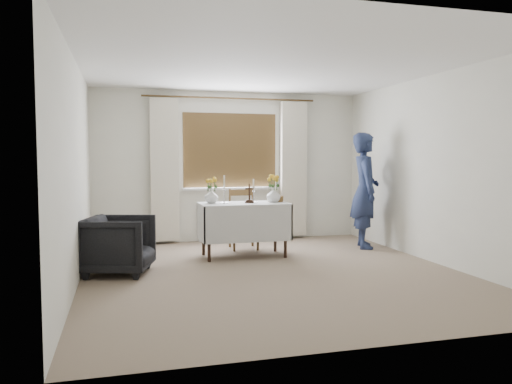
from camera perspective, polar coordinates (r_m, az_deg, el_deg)
ground at (r=6.17m, az=1.94°, el=-9.17°), size 5.00×5.00×0.00m
altar_table at (r=7.08m, az=-1.40°, el=-4.33°), size 1.24×0.64×0.76m
wooden_chair at (r=7.66m, az=-1.43°, el=-3.11°), size 0.44×0.44×0.92m
armchair at (r=6.26m, az=-15.40°, el=-5.85°), size 0.95×0.93×0.70m
person at (r=7.91m, az=12.34°, el=0.18°), size 0.59×0.75×1.78m
radiator at (r=8.43m, az=-2.87°, el=-3.55°), size 1.10×0.10×0.60m
wooden_cross at (r=7.04m, az=-0.75°, el=-0.15°), size 0.15×0.12×0.27m
candlestick_left at (r=6.98m, az=-3.65°, el=0.30°), size 0.12×0.12×0.39m
candlestick_right at (r=7.06m, az=-0.29°, el=0.13°), size 0.12×0.12×0.34m
flower_vase_left at (r=7.02m, az=-5.12°, el=-0.47°), size 0.20×0.20×0.20m
flower_vase_right at (r=7.14m, az=2.02°, el=-0.35°), size 0.21×0.21×0.21m
wicker_basket at (r=7.25m, az=2.27°, el=-0.77°), size 0.26×0.26×0.08m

